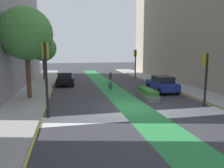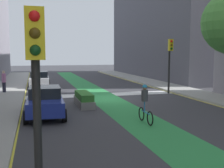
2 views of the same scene
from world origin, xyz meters
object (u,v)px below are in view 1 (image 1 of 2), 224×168
street_tree_far (43,48)px  traffic_signal_near_left (46,65)px  car_blue_right_far (162,84)px  traffic_signal_near_right (206,69)px  car_black_left_far (65,78)px  cyclist_in_lane (110,80)px  street_tree_near (26,34)px  traffic_signal_far_right (135,59)px  median_planter (147,94)px

street_tree_far → traffic_signal_near_left: bearing=-84.1°
car_blue_right_far → traffic_signal_near_right: bearing=-83.5°
street_tree_far → car_black_left_far: bearing=-59.3°
cyclist_in_lane → street_tree_near: size_ratio=0.25×
traffic_signal_near_left → street_tree_near: street_tree_near is taller
traffic_signal_near_left → traffic_signal_far_right: 19.04m
car_blue_right_far → traffic_signal_far_right: bearing=87.2°
street_tree_near → median_planter: size_ratio=2.25×
street_tree_near → street_tree_far: (0.11, 11.75, -0.97)m
traffic_signal_near_right → traffic_signal_near_left: traffic_signal_near_left is taller
car_black_left_far → street_tree_near: (-2.85, -7.13, 4.52)m
cyclist_in_lane → traffic_signal_near_right: bearing=-57.6°
cyclist_in_lane → street_tree_far: street_tree_far is taller
traffic_signal_near_left → cyclist_in_lane: 10.62m
car_black_left_far → street_tree_far: size_ratio=0.71×
car_blue_right_far → street_tree_far: bearing=137.6°
traffic_signal_near_left → car_black_left_far: traffic_signal_near_left is taller
median_planter → cyclist_in_lane: bearing=111.8°
car_blue_right_far → median_planter: size_ratio=1.31×
street_tree_near → car_blue_right_far: bearing=3.5°
traffic_signal_near_right → car_black_left_far: 15.65m
car_black_left_far → median_planter: 11.19m
median_planter → traffic_signal_far_right: bearing=76.3°
street_tree_far → street_tree_near: bearing=-90.6°
traffic_signal_far_right → median_planter: size_ratio=1.29×
traffic_signal_far_right → car_black_left_far: (-9.77, -3.34, -2.13)m
street_tree_near → street_tree_far: street_tree_near is taller
traffic_signal_far_right → car_black_left_far: size_ratio=0.98×
traffic_signal_near_right → cyclist_in_lane: 9.93m
traffic_signal_far_right → car_black_left_far: traffic_signal_far_right is taller
traffic_signal_near_left → street_tree_near: (-1.86, 5.24, 2.18)m
traffic_signal_near_right → traffic_signal_near_left: bearing=-177.7°
street_tree_near → street_tree_far: size_ratio=1.22×
traffic_signal_near_right → traffic_signal_far_right: bearing=90.6°
traffic_signal_near_left → cyclist_in_lane: (5.69, 8.70, -2.17)m
car_black_left_far → street_tree_near: street_tree_near is taller
traffic_signal_far_right → car_black_left_far: 10.55m
car_blue_right_far → car_black_left_far: bearing=145.5°
traffic_signal_near_right → car_blue_right_far: (-0.64, 5.55, -1.88)m
traffic_signal_near_right → car_blue_right_far: size_ratio=0.90×
car_black_left_far → traffic_signal_near_left: bearing=-94.6°
traffic_signal_far_right → traffic_signal_near_left: bearing=-124.4°
traffic_signal_far_right → street_tree_far: bearing=174.2°
traffic_signal_far_right → street_tree_near: size_ratio=0.57×
traffic_signal_far_right → cyclist_in_lane: traffic_signal_far_right is taller
car_blue_right_far → cyclist_in_lane: 5.34m
traffic_signal_near_right → cyclist_in_lane: bearing=122.4°
cyclist_in_lane → street_tree_near: street_tree_near is taller
median_planter → car_blue_right_far: bearing=44.8°
traffic_signal_far_right → street_tree_far: size_ratio=0.70×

